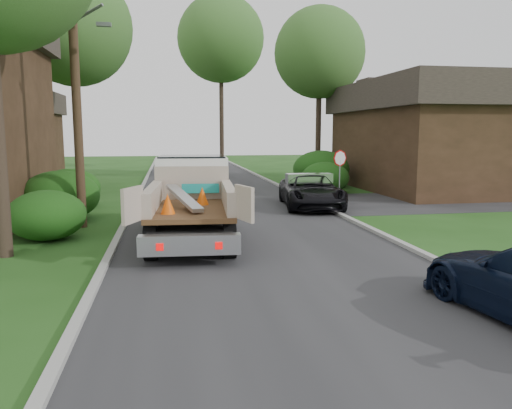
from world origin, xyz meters
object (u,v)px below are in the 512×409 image
at_px(black_pickup, 311,191).
at_px(flatbed_truck, 192,193).
at_px(stop_sign, 340,165).
at_px(tree_left_far, 73,28).
at_px(utility_pole, 76,74).
at_px(tree_center_far, 221,39).
at_px(house_right, 440,134).
at_px(tree_right_far, 320,53).

bearing_deg(black_pickup, flatbed_truck, -130.24).
relative_size(stop_sign, tree_left_far, 0.20).
height_order(utility_pole, flatbed_truck, utility_pole).
bearing_deg(utility_pole, stop_sign, 20.62).
xyz_separation_m(tree_left_far, flatbed_truck, (5.70, -13.95, -7.63)).
bearing_deg(black_pickup, utility_pole, -154.37).
relative_size(flatbed_truck, black_pickup, 1.29).
xyz_separation_m(utility_pole, tree_center_far, (7.48, 25.02, 5.81)).
xyz_separation_m(stop_sign, tree_left_far, (-12.70, 8.00, 7.20)).
distance_m(stop_sign, house_right, 9.37).
relative_size(tree_right_far, tree_center_far, 0.79).
bearing_deg(black_pickup, stop_sign, 36.01).
bearing_deg(house_right, tree_left_far, 171.67).
bearing_deg(house_right, utility_pole, -153.99).
bearing_deg(tree_center_far, flatbed_truck, -98.02).
relative_size(utility_pole, tree_center_far, 0.68).
bearing_deg(utility_pole, flatbed_truck, -27.63).
bearing_deg(flatbed_truck, tree_right_far, 64.91).
distance_m(stop_sign, black_pickup, 2.12).
xyz_separation_m(tree_right_far, flatbed_truck, (-9.30, -16.95, -7.13)).
xyz_separation_m(house_right, tree_left_far, (-20.50, 3.00, 5.82)).
height_order(utility_pole, black_pickup, utility_pole).
relative_size(stop_sign, tree_right_far, 0.22).
xyz_separation_m(tree_left_far, tree_right_far, (15.00, 3.00, -0.50)).
bearing_deg(tree_right_far, stop_sign, -101.81).
distance_m(house_right, black_pickup, 11.36).
bearing_deg(stop_sign, black_pickup, -150.66).
relative_size(tree_left_far, tree_right_far, 1.06).
bearing_deg(tree_center_far, stop_sign, -81.34).
distance_m(tree_center_far, black_pickup, 24.24).
distance_m(utility_pole, tree_left_far, 12.77).
height_order(stop_sign, house_right, house_right).
height_order(tree_center_far, flatbed_truck, tree_center_far).
relative_size(tree_right_far, flatbed_truck, 1.72).
relative_size(stop_sign, utility_pole, 0.25).
bearing_deg(tree_right_far, house_right, -47.49).
relative_size(utility_pole, tree_right_far, 0.87).
relative_size(tree_left_far, flatbed_truck, 1.82).
height_order(house_right, flatbed_truck, house_right).
height_order(tree_right_far, tree_center_far, tree_center_far).
bearing_deg(tree_right_far, black_pickup, -108.15).
relative_size(stop_sign, flatbed_truck, 0.37).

